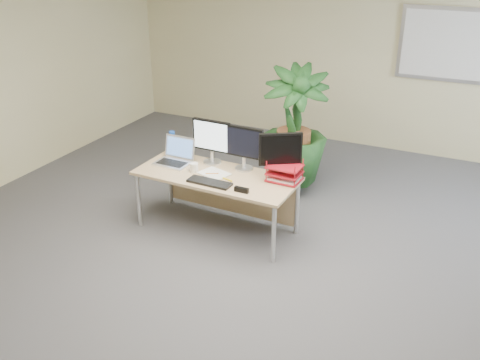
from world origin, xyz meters
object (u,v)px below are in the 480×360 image
at_px(laptop, 175,157).
at_px(monitor_left, 212,139).
at_px(desk, 221,183).
at_px(monitor_right, 244,145).
at_px(floor_plant, 294,133).

bearing_deg(laptop, monitor_left, 22.57).
relative_size(desk, monitor_right, 3.63).
bearing_deg(monitor_left, laptop, -157.43).
height_order(desk, laptop, laptop).
height_order(desk, monitor_right, monitor_right).
distance_m(desk, monitor_right, 0.47).
bearing_deg(monitor_right, monitor_left, 179.57).
height_order(monitor_left, laptop, monitor_left).
height_order(monitor_right, laptop, monitor_right).
relative_size(desk, laptop, 4.53).
xyz_separation_m(monitor_left, monitor_right, (0.37, -0.00, -0.01)).
bearing_deg(monitor_left, floor_plant, 59.74).
relative_size(monitor_left, monitor_right, 1.04).
relative_size(floor_plant, monitor_right, 3.26).
height_order(floor_plant, monitor_left, floor_plant).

